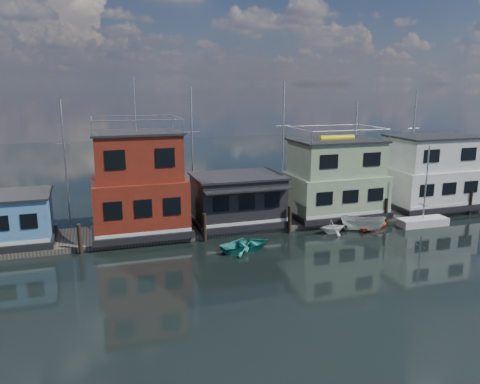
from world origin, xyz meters
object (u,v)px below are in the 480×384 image
object	(u,v)px
houseboat_white	(429,173)
red_kayak	(373,227)
houseboat_blue	(6,219)
houseboat_dark	(238,199)
dinghy_teal	(246,245)
dinghy_white	(332,227)
houseboat_red	(139,185)
houseboat_green	(335,179)
motorboat	(363,223)
day_sailer	(423,221)

from	to	relation	value
houseboat_white	red_kayak	distance (m)	9.99
houseboat_blue	houseboat_white	bearing A→B (deg)	0.00
houseboat_dark	dinghy_teal	xyz separation A→B (m)	(-1.08, -5.52, -2.02)
dinghy_white	houseboat_red	bearing A→B (deg)	75.17
houseboat_green	red_kayak	world-z (taller)	houseboat_green
houseboat_blue	motorboat	size ratio (longest dim) A/B	1.81
houseboat_red	houseboat_white	world-z (taller)	houseboat_red
houseboat_green	red_kayak	distance (m)	5.45
houseboat_blue	houseboat_white	size ratio (longest dim) A/B	0.76
dinghy_teal	houseboat_dark	bearing A→B (deg)	-21.66
houseboat_white	day_sailer	size ratio (longest dim) A/B	1.23
houseboat_dark	day_sailer	bearing A→B (deg)	-16.28
dinghy_white	red_kayak	bearing A→B (deg)	-90.02
dinghy_teal	dinghy_white	distance (m)	7.95
houseboat_dark	motorboat	xyz separation A→B (m)	(9.36, -4.24, -1.73)
houseboat_green	day_sailer	bearing A→B (deg)	-36.08
day_sailer	dinghy_teal	world-z (taller)	day_sailer
houseboat_blue	houseboat_white	world-z (taller)	houseboat_white
houseboat_dark	dinghy_white	world-z (taller)	houseboat_dark
houseboat_green	houseboat_white	bearing A→B (deg)	-0.00
dinghy_teal	motorboat	bearing A→B (deg)	-93.58
houseboat_green	houseboat_white	world-z (taller)	houseboat_green
houseboat_blue	houseboat_red	xyz separation A→B (m)	(9.50, 0.00, 1.90)
houseboat_blue	day_sailer	xyz separation A→B (m)	(32.56, -4.42, -1.80)
houseboat_red	dinghy_white	distance (m)	15.66
houseboat_dark	dinghy_white	distance (m)	8.03
day_sailer	dinghy_white	bearing A→B (deg)	178.56
day_sailer	motorboat	xyz separation A→B (m)	(-5.70, 0.16, 0.28)
houseboat_dark	day_sailer	world-z (taller)	day_sailer
dinghy_teal	houseboat_green	bearing A→B (deg)	-71.79
houseboat_blue	houseboat_green	distance (m)	26.53
houseboat_green	motorboat	size ratio (longest dim) A/B	2.37
motorboat	houseboat_blue	bearing A→B (deg)	114.80
houseboat_red	day_sailer	world-z (taller)	houseboat_red
houseboat_red	motorboat	xyz separation A→B (m)	(17.36, -4.26, -3.42)
houseboat_green	houseboat_white	xyz separation A→B (m)	(10.00, -0.00, -0.01)
houseboat_red	houseboat_white	distance (m)	27.01
day_sailer	motorboat	size ratio (longest dim) A/B	1.92
houseboat_green	red_kayak	xyz separation A→B (m)	(1.49, -4.04, -3.34)
houseboat_blue	red_kayak	distance (m)	28.35
dinghy_white	houseboat_dark	bearing A→B (deg)	59.70
houseboat_white	day_sailer	world-z (taller)	houseboat_white
houseboat_green	motorboat	world-z (taller)	houseboat_green
houseboat_red	houseboat_green	bearing A→B (deg)	0.00
houseboat_dark	dinghy_teal	size ratio (longest dim) A/B	1.95
houseboat_blue	houseboat_dark	world-z (taller)	houseboat_dark
houseboat_red	day_sailer	distance (m)	23.77
houseboat_blue	houseboat_dark	bearing A→B (deg)	-0.06
houseboat_blue	houseboat_red	distance (m)	9.69
houseboat_white	red_kayak	world-z (taller)	houseboat_white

